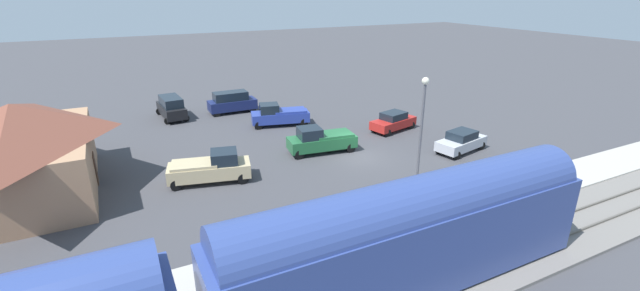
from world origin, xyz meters
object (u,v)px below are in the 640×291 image
at_px(station_building, 20,149).
at_px(suv_black, 171,107).
at_px(pickup_green, 321,140).
at_px(suv_navy, 232,102).
at_px(sedan_silver, 461,141).
at_px(pedestrian_on_platform, 445,201).
at_px(pickup_blue, 279,115).
at_px(sedan_red, 393,121).
at_px(pickup_tan, 211,168).
at_px(light_pole_near_platform, 422,124).

xyz_separation_m(station_building, suv_black, (13.27, -10.65, -1.96)).
relative_size(pickup_green, suv_navy, 1.14).
bearing_deg(sedan_silver, pedestrian_on_platform, 131.13).
xyz_separation_m(pickup_blue, sedan_red, (-6.20, -8.77, -0.15)).
height_order(pickup_green, pickup_tan, same).
bearing_deg(pedestrian_on_platform, sedan_red, -26.04).
height_order(pickup_green, light_pole_near_platform, light_pole_near_platform).
relative_size(suv_navy, pickup_tan, 0.86).
distance_m(pickup_blue, light_pole_near_platform, 18.00).
bearing_deg(pickup_tan, pedestrian_on_platform, -136.74).
xyz_separation_m(pedestrian_on_platform, suv_black, (27.65, 10.50, -0.13)).
height_order(pickup_blue, suv_navy, suv_navy).
bearing_deg(pickup_tan, suv_navy, -20.42).
relative_size(sedan_red, suv_navy, 0.98).
bearing_deg(pickup_blue, suv_black, 51.29).
bearing_deg(suv_navy, pickup_blue, -156.25).
height_order(pedestrian_on_platform, suv_navy, suv_navy).
bearing_deg(pickup_blue, pedestrian_on_platform, -175.21).
bearing_deg(pedestrian_on_platform, pickup_tan, 43.26).
bearing_deg(sedan_silver, pickup_tan, 79.71).
bearing_deg(light_pole_near_platform, sedan_red, -29.82).
xyz_separation_m(station_building, suv_navy, (12.58, -16.63, -1.96)).
height_order(suv_navy, light_pole_near_platform, light_pole_near_platform).
bearing_deg(sedan_silver, sedan_red, 13.73).
bearing_deg(pickup_tan, pickup_green, -80.48).
distance_m(suv_black, sedan_silver, 27.76).
xyz_separation_m(pickup_blue, light_pole_near_platform, (-17.45, -2.33, 3.76)).
bearing_deg(pedestrian_on_platform, suv_navy, 9.51).
xyz_separation_m(suv_black, suv_navy, (-0.69, -5.98, 0.00)).
relative_size(pedestrian_on_platform, sedan_silver, 0.36).
relative_size(suv_black, pickup_green, 0.90).
xyz_separation_m(sedan_red, light_pole_near_platform, (-11.25, 6.45, 3.91)).
distance_m(station_building, suv_black, 17.13).
xyz_separation_m(suv_navy, light_pole_near_platform, (-23.78, -5.12, 3.64)).
relative_size(pickup_green, pickup_tan, 0.98).
height_order(pedestrian_on_platform, light_pole_near_platform, light_pole_near_platform).
bearing_deg(suv_navy, pedestrian_on_platform, -170.49).
relative_size(station_building, suv_black, 2.46).
distance_m(sedan_silver, sedan_red, 7.01).
bearing_deg(suv_black, sedan_silver, -136.22).
distance_m(pickup_green, sedan_red, 8.61).
height_order(sedan_silver, pickup_tan, pickup_tan).
bearing_deg(station_building, suv_black, -38.73).
height_order(pickup_blue, sedan_silver, pickup_blue).
xyz_separation_m(suv_black, pickup_green, (-15.05, -9.13, -0.12)).
bearing_deg(station_building, suv_navy, -52.88).
relative_size(suv_black, pickup_blue, 0.88).
bearing_deg(pickup_tan, sedan_silver, -100.29).
bearing_deg(pickup_green, light_pole_near_platform, -168.23).
bearing_deg(pedestrian_on_platform, light_pole_near_platform, -10.71).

